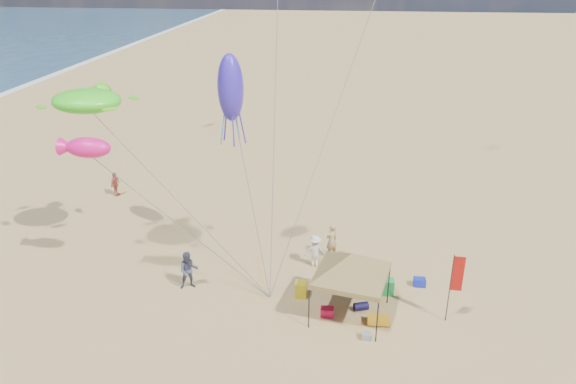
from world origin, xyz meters
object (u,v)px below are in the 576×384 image
beach_cart (379,320)px  person_near_a (331,241)px  cooler_blue (419,282)px  person_far_a (115,184)px  feather_flag (456,278)px  cooler_red (327,312)px  person_near_c (315,251)px  person_near_b (189,270)px  chair_yellow (301,289)px  canopy_tent (352,256)px  chair_green (388,287)px

beach_cart → person_near_a: person_near_a is taller
cooler_blue → person_far_a: person_far_a is taller
feather_flag → cooler_red: size_ratio=5.73×
cooler_blue → person_near_c: 5.03m
cooler_blue → feather_flag: bearing=-68.7°
cooler_blue → person_near_b: size_ratio=0.30×
person_near_a → person_near_c: 1.20m
cooler_red → chair_yellow: bearing=133.5°
cooler_blue → person_near_a: bearing=152.6°
cooler_red → chair_yellow: (-1.22, 1.29, 0.16)m
canopy_tent → person_near_a: canopy_tent is taller
chair_green → person_near_b: (-8.84, -0.59, 0.55)m
cooler_red → cooler_blue: 4.89m
chair_yellow → person_near_c: bearing=81.2°
canopy_tent → cooler_blue: bearing=39.4°
chair_green → person_far_a: 18.61m
person_near_a → cooler_red: bearing=49.5°
person_near_b → person_far_a: bearing=109.0°
feather_flag → chair_green: bearing=145.0°
person_near_a → cooler_blue: bearing=111.3°
person_near_b → person_near_a: bearing=10.3°
chair_yellow → beach_cart: size_ratio=0.78×
beach_cart → person_near_a: 5.67m
person_near_a → person_far_a: (-13.68, 5.99, -0.13)m
cooler_blue → person_near_a: size_ratio=0.30×
beach_cart → person_near_c: bearing=124.4°
feather_flag → person_near_c: size_ratio=1.92×
person_near_c → person_far_a: (-12.94, 6.93, -0.04)m
canopy_tent → person_near_a: size_ratio=2.99×
feather_flag → person_near_a: (-5.08, 4.63, -1.16)m
chair_green → person_far_a: bearing=151.4°
beach_cart → chair_yellow: bearing=154.4°
chair_green → person_near_a: bearing=132.1°
feather_flag → person_far_a: feather_flag is taller
feather_flag → person_near_b: (-11.27, 1.11, -1.17)m
feather_flag → person_near_c: (-5.83, 3.69, -1.26)m
canopy_tent → beach_cart: canopy_tent is taller
feather_flag → person_near_b: bearing=174.4°
chair_yellow → canopy_tent: bearing=-27.3°
chair_green → person_far_a: person_far_a is taller
person_near_b → person_near_c: (5.45, 2.58, -0.09)m
canopy_tent → person_near_a: bearing=101.8°
chair_yellow → person_near_c: (0.41, 2.66, 0.46)m
feather_flag → person_far_a: (-18.77, 10.61, -1.29)m
canopy_tent → feather_flag: canopy_tent is taller
feather_flag → cooler_blue: feather_flag is taller
cooler_blue → person_near_b: (-10.30, -1.39, 0.71)m
chair_yellow → chair_green: bearing=10.0°
person_near_c → cooler_blue: bearing=159.2°
canopy_tent → chair_green: (1.67, 1.77, -2.47)m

